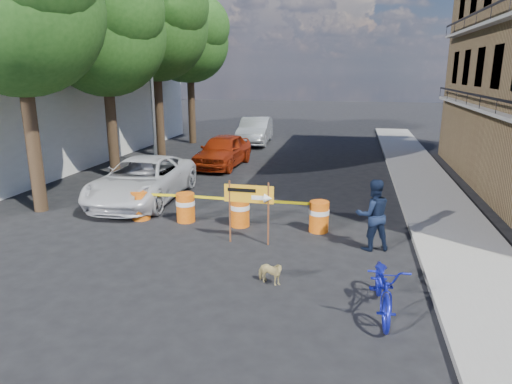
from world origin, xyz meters
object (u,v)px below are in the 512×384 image
at_px(barrel_mid_right, 240,211).
at_px(barrel_far_right, 319,216).
at_px(bicycle, 386,261).
at_px(suv_white, 142,180).
at_px(sedan_silver, 255,131).
at_px(dog, 270,273).
at_px(sedan_red, 223,151).
at_px(barrel_far_left, 140,205).
at_px(barrel_mid_left, 186,207).
at_px(pedestrian, 373,215).
at_px(detour_sign, 255,199).

xyz_separation_m(barrel_mid_right, barrel_far_right, (2.35, 0.00, 0.00)).
distance_m(barrel_mid_right, bicycle, 5.87).
xyz_separation_m(suv_white, sedan_silver, (1.18, 13.73, 0.06)).
xyz_separation_m(dog, sedan_red, (-4.48, 11.99, 0.51)).
height_order(barrel_far_left, barrel_mid_right, same).
height_order(sedan_red, sedan_silver, sedan_silver).
xyz_separation_m(barrel_mid_left, bicycle, (5.64, -4.41, 0.60)).
relative_size(barrel_far_left, dog, 1.40).
bearing_deg(sedan_silver, sedan_red, -94.25).
relative_size(dog, suv_white, 0.12).
relative_size(barrel_far_left, sedan_red, 0.20).
relative_size(suv_white, sedan_red, 1.20).
relative_size(barrel_far_left, bicycle, 0.42).
distance_m(bicycle, dog, 2.57).
height_order(barrel_mid_right, pedestrian, pedestrian).
height_order(barrel_far_left, detour_sign, detour_sign).
height_order(barrel_mid_left, barrel_mid_right, same).
bearing_deg(pedestrian, barrel_far_right, -54.75).
relative_size(barrel_mid_left, suv_white, 0.16).
bearing_deg(barrel_mid_right, sedan_silver, 100.40).
height_order(barrel_mid_right, suv_white, suv_white).
xyz_separation_m(barrel_far_right, sedan_silver, (-5.22, 15.67, 0.35)).
relative_size(barrel_mid_right, sedan_silver, 0.18).
distance_m(barrel_far_left, detour_sign, 4.23).
height_order(bicycle, suv_white, bicycle).
distance_m(barrel_far_right, sedan_red, 9.88).
distance_m(detour_sign, sedan_silver, 17.40).
bearing_deg(sedan_silver, detour_sign, -81.95).
bearing_deg(bicycle, barrel_far_right, 107.05).
relative_size(barrel_mid_right, detour_sign, 0.52).
distance_m(barrel_far_left, barrel_mid_left, 1.46).
height_order(dog, sedan_red, sedan_red).
xyz_separation_m(barrel_far_right, bicycle, (1.55, -4.35, 0.60)).
bearing_deg(bicycle, detour_sign, 133.84).
distance_m(barrel_mid_right, barrel_far_right, 2.35).
relative_size(barrel_mid_right, dog, 1.40).
bearing_deg(barrel_far_right, detour_sign, -140.08).
xyz_separation_m(detour_sign, sedan_silver, (-3.62, 17.02, -0.43)).
bearing_deg(detour_sign, sedan_red, 111.52).
bearing_deg(suv_white, sedan_silver, 83.12).
distance_m(detour_sign, pedestrian, 3.08).
xyz_separation_m(barrel_mid_right, pedestrian, (3.79, -1.06, 0.47)).
bearing_deg(barrel_mid_right, barrel_far_left, -179.78).
height_order(detour_sign, suv_white, detour_sign).
bearing_deg(pedestrian, barrel_far_left, -26.88).
bearing_deg(bicycle, sedan_red, 115.58).
bearing_deg(suv_white, barrel_far_right, -18.91).
bearing_deg(sedan_red, barrel_far_left, -88.19).
relative_size(barrel_far_right, sedan_silver, 0.18).
xyz_separation_m(barrel_mid_right, detour_sign, (0.74, -1.34, 0.78)).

